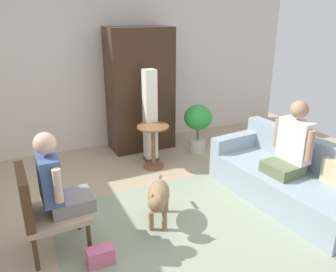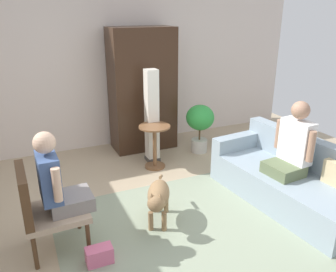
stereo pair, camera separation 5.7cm
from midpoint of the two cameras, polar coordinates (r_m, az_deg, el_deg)
ground_plane at (r=4.07m, az=1.89°, el=-13.92°), size 7.66×7.66×0.00m
back_wall at (r=6.00m, az=-9.98°, el=11.35°), size 6.98×0.12×2.75m
area_rug at (r=3.95m, az=6.26°, el=-15.19°), size 3.14×2.43×0.01m
couch at (r=4.61m, az=18.78°, el=-6.66°), size 1.05×2.06×0.79m
armchair at (r=3.57m, az=-20.65°, el=-10.91°), size 0.61×0.58×0.91m
person_on_couch at (r=4.38m, az=19.43°, el=-1.37°), size 0.48×0.56×0.89m
person_on_armchair at (r=3.48m, az=-18.41°, el=-7.18°), size 0.49×0.53×0.83m
round_end_table at (r=5.16m, az=-2.78°, el=-1.02°), size 0.47×0.47×0.67m
dog at (r=3.86m, az=-2.02°, el=-9.98°), size 0.46×0.77×0.54m
potted_plant at (r=5.72m, az=4.70°, el=2.38°), size 0.46×0.46×0.81m
column_lamp at (r=5.29m, az=-3.29°, el=3.09°), size 0.20×0.20×1.46m
armoire_cabinet at (r=5.80m, az=-4.91°, el=7.59°), size 1.05×0.56×2.02m
handbag at (r=3.53m, az=-11.58°, el=-18.88°), size 0.25×0.14×0.17m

